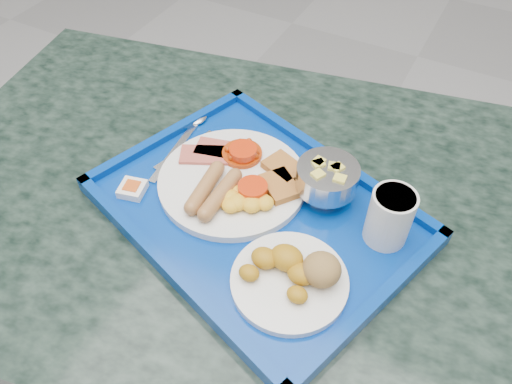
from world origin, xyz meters
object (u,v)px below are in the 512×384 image
main_plate (236,180)px  juice_cup (390,216)px  bread_plate (294,275)px  table (245,259)px  tray (256,212)px  fruit_bowl (327,178)px

main_plate → juice_cup: 0.25m
main_plate → bread_plate: bearing=-36.9°
juice_cup → table: bearing=-176.3°
table → main_plate: 0.21m
bread_plate → juice_cup: bearing=57.5°
tray → fruit_bowl: 0.12m
tray → bread_plate: size_ratio=3.48×
table → main_plate: main_plate is taller
main_plate → tray: bearing=-28.3°
table → fruit_bowl: size_ratio=12.99×
tray → fruit_bowl: size_ratio=5.86×
main_plate → fruit_bowl: (0.14, 0.05, 0.03)m
tray → juice_cup: size_ratio=6.36×
tray → juice_cup: bearing=12.5°
bread_plate → table: bearing=140.6°
juice_cup → fruit_bowl: bearing=164.0°
fruit_bowl → main_plate: bearing=-161.4°
table → tray: tray is taller
tray → main_plate: size_ratio=2.35×
fruit_bowl → juice_cup: bearing=-16.0°
main_plate → bread_plate: bread_plate is taller
tray → juice_cup: juice_cup is taller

